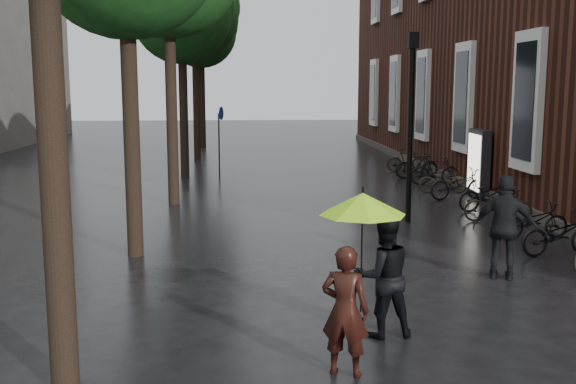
{
  "coord_description": "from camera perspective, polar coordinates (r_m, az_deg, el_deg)",
  "views": [
    {
      "loc": [
        -1.97,
        -6.45,
        3.41
      ],
      "look_at": [
        -1.06,
        6.34,
        1.37
      ],
      "focal_mm": 42.0,
      "sensor_mm": 36.0,
      "label": 1
    }
  ],
  "objects": [
    {
      "name": "person_burgundy",
      "position": [
        8.06,
        4.86,
        -9.98
      ],
      "size": [
        0.68,
        0.57,
        1.58
      ],
      "primitive_type": "imported",
      "rotation": [
        0.0,
        0.0,
        2.75
      ],
      "color": "black",
      "rests_on": "ground"
    },
    {
      "name": "brick_building",
      "position": [
        28.85,
        22.1,
        13.53
      ],
      "size": [
        10.2,
        33.2,
        12.0
      ],
      "color": "#38160F",
      "rests_on": "ground"
    },
    {
      "name": "person_black",
      "position": [
        9.31,
        8.1,
        -7.05
      ],
      "size": [
        0.89,
        0.72,
        1.69
      ],
      "primitive_type": "imported",
      "rotation": [
        0.0,
        0.0,
        3.25
      ],
      "color": "black",
      "rests_on": "ground"
    },
    {
      "name": "cycle_sign",
      "position": [
        24.87,
        -5.77,
        5.14
      ],
      "size": [
        0.14,
        0.48,
        2.63
      ],
      "rotation": [
        0.0,
        0.0,
        -0.3
      ],
      "color": "#262628",
      "rests_on": "ground"
    },
    {
      "name": "pedestrian_walking",
      "position": [
        12.47,
        17.88,
        -2.88
      ],
      "size": [
        1.18,
        0.81,
        1.86
      ],
      "primitive_type": "imported",
      "rotation": [
        0.0,
        0.0,
        2.78
      ],
      "color": "black",
      "rests_on": "ground"
    },
    {
      "name": "parked_bicycles",
      "position": [
        19.67,
        15.43,
        0.1
      ],
      "size": [
        2.15,
        15.74,
        1.02
      ],
      "color": "black",
      "rests_on": "ground"
    },
    {
      "name": "ad_lightbox",
      "position": [
        21.36,
        15.83,
        2.33
      ],
      "size": [
        0.31,
        1.38,
        2.07
      ],
      "rotation": [
        0.0,
        0.0,
        -0.05
      ],
      "color": "black",
      "rests_on": "ground"
    },
    {
      "name": "lime_umbrella",
      "position": [
        8.42,
        6.33,
        -1.01
      ],
      "size": [
        1.1,
        1.1,
        1.62
      ],
      "rotation": [
        0.0,
        0.0,
        0.08
      ],
      "color": "black",
      "rests_on": "ground"
    },
    {
      "name": "lamp_post",
      "position": [
        16.96,
        10.38,
        6.96
      ],
      "size": [
        0.24,
        0.24,
        4.68
      ],
      "rotation": [
        0.0,
        0.0,
        -0.23
      ],
      "color": "black",
      "rests_on": "ground"
    }
  ]
}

